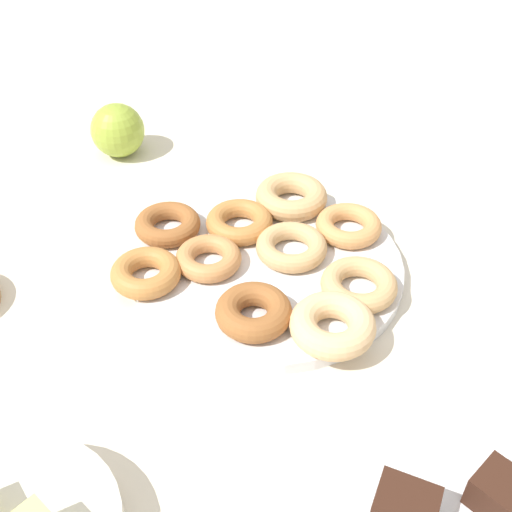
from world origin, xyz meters
TOP-DOWN VIEW (x-y plane):
  - ground_plane at (0.00, 0.00)m, footprint 2.40×2.40m
  - donut_plate at (0.00, 0.00)m, footprint 0.32×0.32m
  - donut_0 at (0.06, -0.04)m, footprint 0.12×0.12m
  - donut_1 at (-0.03, 0.10)m, footprint 0.11×0.11m
  - donut_2 at (-0.11, 0.07)m, footprint 0.10×0.10m
  - donut_3 at (0.03, -0.12)m, footprint 0.13×0.13m
  - donut_4 at (0.11, 0.10)m, footprint 0.11×0.11m
  - donut_5 at (-0.06, -0.10)m, footprint 0.12×0.12m
  - donut_6 at (-0.12, -0.00)m, footprint 0.12×0.12m
  - donut_7 at (-0.02, -0.02)m, footprint 0.10×0.10m
  - donut_8 at (0.14, 0.01)m, footprint 0.11×0.11m
  - donut_9 at (0.06, 0.04)m, footprint 0.10×0.10m
  - cake_plate at (-0.28, 0.20)m, footprint 0.24×0.24m
  - brownie_near at (-0.31, 0.19)m, footprint 0.06×0.05m
  - brownie_far at (-0.25, 0.23)m, footprint 0.05×0.04m
  - apple at (0.33, -0.13)m, footprint 0.08×0.08m

SIDE VIEW (x-z plane):
  - ground_plane at x=0.00m, z-range 0.00..0.00m
  - donut_plate at x=0.00m, z-range 0.00..0.02m
  - cake_plate at x=-0.28m, z-range 0.00..0.02m
  - donut_9 at x=0.06m, z-range 0.02..0.04m
  - donut_5 at x=-0.06m, z-range 0.02..0.04m
  - donut_7 at x=-0.02m, z-range 0.02..0.04m
  - donut_8 at x=0.14m, z-range 0.02..0.04m
  - donut_6 at x=-0.12m, z-range 0.02..0.04m
  - donut_0 at x=0.06m, z-range 0.02..0.04m
  - donut_4 at x=0.11m, z-range 0.02..0.04m
  - donut_1 at x=-0.03m, z-range 0.02..0.04m
  - donut_3 at x=0.03m, z-range 0.02..0.04m
  - donut_2 at x=-0.11m, z-range 0.02..0.05m
  - brownie_near at x=-0.31m, z-range 0.02..0.05m
  - brownie_far at x=-0.25m, z-range 0.02..0.05m
  - apple at x=0.33m, z-range 0.00..0.08m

